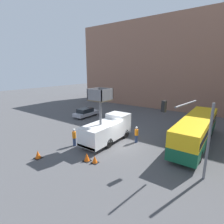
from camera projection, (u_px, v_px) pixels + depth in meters
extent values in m
plane|color=#4C4C4F|center=(120.00, 144.00, 18.37)|extent=(120.00, 120.00, 0.00)
cube|color=#936651|center=(184.00, 64.00, 34.81)|extent=(44.00, 10.00, 17.20)
cube|color=white|center=(118.00, 123.00, 20.29)|extent=(2.33, 1.92, 2.27)
cube|color=white|center=(101.00, 133.00, 17.83)|extent=(2.33, 4.47, 1.79)
cube|color=red|center=(86.00, 147.00, 16.28)|extent=(2.28, 0.10, 0.24)
cylinder|color=black|center=(111.00, 130.00, 21.13)|extent=(0.30, 0.98, 0.98)
cylinder|color=black|center=(125.00, 134.00, 19.98)|extent=(0.30, 0.98, 0.98)
cylinder|color=black|center=(94.00, 138.00, 18.61)|extent=(0.30, 0.98, 0.98)
cylinder|color=black|center=(109.00, 143.00, 17.46)|extent=(0.30, 0.98, 0.98)
cylinder|color=slate|center=(101.00, 113.00, 17.32)|extent=(0.24, 0.24, 2.48)
cube|color=brown|center=(100.00, 100.00, 17.01)|extent=(1.81, 1.81, 0.10)
cube|color=slate|center=(93.00, 93.00, 17.37)|extent=(0.08, 1.81, 1.05)
cube|color=slate|center=(107.00, 95.00, 16.39)|extent=(0.08, 1.81, 1.05)
cube|color=slate|center=(106.00, 93.00, 17.56)|extent=(1.81, 0.08, 1.05)
cube|color=slate|center=(94.00, 95.00, 16.19)|extent=(1.81, 0.08, 1.05)
cube|color=#145638|center=(196.00, 135.00, 18.14)|extent=(2.42, 11.78, 1.12)
cube|color=yellow|center=(197.00, 124.00, 17.85)|extent=(2.42, 11.78, 1.37)
cube|color=black|center=(197.00, 126.00, 17.90)|extent=(2.44, 11.31, 0.60)
cylinder|color=black|center=(192.00, 128.00, 21.74)|extent=(0.30, 1.03, 1.03)
cylinder|color=black|center=(211.00, 132.00, 20.54)|extent=(0.30, 1.03, 1.03)
cylinder|color=black|center=(174.00, 149.00, 15.98)|extent=(0.30, 1.03, 1.03)
cylinder|color=black|center=(200.00, 156.00, 14.78)|extent=(0.30, 1.03, 1.03)
cylinder|color=slate|center=(208.00, 143.00, 11.93)|extent=(0.18, 0.18, 5.55)
cylinder|color=slate|center=(186.00, 104.00, 12.53)|extent=(0.68, 3.47, 0.13)
cube|color=black|center=(164.00, 106.00, 13.83)|extent=(0.37, 0.37, 0.90)
sphere|color=red|center=(164.00, 103.00, 13.77)|extent=(0.20, 0.20, 0.20)
cylinder|color=navy|center=(74.00, 142.00, 17.93)|extent=(0.32, 0.32, 0.84)
cylinder|color=orange|center=(74.00, 135.00, 17.75)|extent=(0.38, 0.38, 0.66)
sphere|color=tan|center=(74.00, 131.00, 17.64)|extent=(0.23, 0.23, 0.23)
sphere|color=white|center=(74.00, 130.00, 17.62)|extent=(0.24, 0.24, 0.24)
cylinder|color=navy|center=(136.00, 139.00, 18.75)|extent=(0.32, 0.32, 0.81)
cylinder|color=orange|center=(136.00, 132.00, 18.58)|extent=(0.38, 0.38, 0.64)
sphere|color=tan|center=(137.00, 128.00, 18.48)|extent=(0.22, 0.22, 0.22)
sphere|color=white|center=(137.00, 128.00, 18.45)|extent=(0.23, 0.23, 0.23)
cube|color=black|center=(95.00, 163.00, 14.70)|extent=(0.56, 0.56, 0.03)
cone|color=#F25B0F|center=(95.00, 159.00, 14.62)|extent=(0.45, 0.45, 0.64)
cube|color=black|center=(87.00, 161.00, 15.01)|extent=(0.62, 0.62, 0.03)
cone|color=#F25B0F|center=(87.00, 157.00, 14.93)|extent=(0.50, 0.50, 0.71)
cube|color=black|center=(38.00, 158.00, 15.48)|extent=(0.62, 0.62, 0.03)
cone|color=#F25B0F|center=(38.00, 154.00, 15.39)|extent=(0.50, 0.50, 0.71)
cube|color=#A8A8B2|center=(86.00, 113.00, 28.99)|extent=(1.86, 4.52, 0.51)
cube|color=black|center=(85.00, 110.00, 28.68)|extent=(1.63, 2.48, 0.64)
cylinder|color=black|center=(89.00, 112.00, 30.60)|extent=(0.22, 0.64, 0.64)
cylinder|color=black|center=(96.00, 114.00, 29.69)|extent=(0.22, 0.64, 0.64)
cylinder|color=black|center=(77.00, 116.00, 28.39)|extent=(0.22, 0.64, 0.64)
cylinder|color=black|center=(84.00, 117.00, 27.48)|extent=(0.22, 0.64, 0.64)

